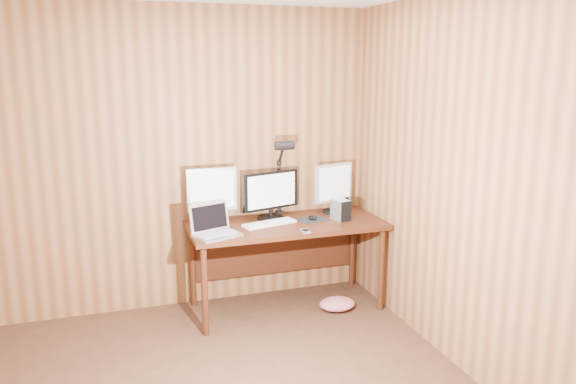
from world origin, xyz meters
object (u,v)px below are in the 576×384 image
mouse (313,217)px  hard_drive (341,210)px  desk_lamp (282,166)px  desk (283,234)px  speaker (346,204)px  monitor_right (334,186)px  phone (305,231)px  monitor_center (271,195)px  laptop (214,228)px  keyboard (269,223)px  monitor_left (212,194)px

mouse → hard_drive: size_ratio=0.60×
desk_lamp → mouse: bearing=-43.8°
desk → speaker: bearing=13.0°
monitor_right → phone: monitor_right is taller
monitor_right → monitor_center: bearing=166.7°
phone → desk_lamp: (-0.03, 0.52, 0.43)m
laptop → keyboard: laptop is taller
laptop → keyboard: size_ratio=0.85×
phone → keyboard: bearing=127.6°
laptop → monitor_center: bearing=10.2°
monitor_left → phone: (0.64, -0.48, -0.24)m
monitor_right → hard_drive: bearing=-114.6°
hard_drive → monitor_center: bearing=146.1°
phone → speaker: speaker is taller
monitor_right → keyboard: size_ratio=0.93×
hard_drive → speaker: bearing=45.0°
monitor_center → desk_lamp: desk_lamp is taller
laptop → phone: laptop is taller
hard_drive → phone: size_ratio=1.58×
monitor_left → monitor_right: (1.07, 0.01, -0.01)m
monitor_center → keyboard: 0.26m
desk → laptop: 0.69m
desk → mouse: mouse is taller
monitor_left → mouse: bearing=-12.5°
monitor_left → desk: bearing=-11.2°
desk_lamp → monitor_left: bearing=-173.4°
monitor_right → desk_lamp: 0.50m
hard_drive → phone: bearing=-162.2°
hard_drive → phone: (-0.40, -0.24, -0.08)m
monitor_right → keyboard: monitor_right is taller
monitor_left → monitor_right: 1.07m
monitor_left → monitor_right: bearing=-0.2°
monitor_right → mouse: bearing=-162.5°
mouse → desk_lamp: 0.50m
monitor_center → laptop: (-0.54, -0.31, -0.15)m
monitor_center → hard_drive: 0.60m
monitor_left → laptop: (-0.05, -0.33, -0.19)m
desk → monitor_left: (-0.58, 0.11, 0.37)m
monitor_right → laptop: 1.19m
monitor_center → monitor_right: (0.58, 0.04, 0.02)m
mouse → speaker: speaker is taller
hard_drive → laptop: bearing=171.9°
monitor_center → speaker: bearing=-10.5°
keyboard → desk_lamp: 0.51m
monitor_center → phone: 0.52m
monitor_right → monitor_left: bearing=163.6°
mouse → keyboard: bearing=155.2°
laptop → phone: size_ratio=3.53×
desk → monitor_left: 0.69m
speaker → desk_lamp: 0.70m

